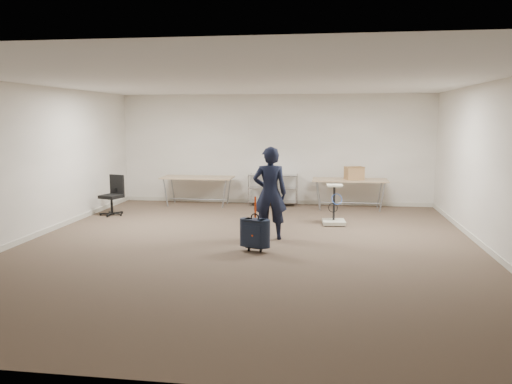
# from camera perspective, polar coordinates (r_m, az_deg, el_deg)

# --- Properties ---
(ground) EXTENTS (9.00, 9.00, 0.00)m
(ground) POSITION_cam_1_polar(r_m,az_deg,el_deg) (8.64, -1.02, -6.29)
(ground) COLOR #49362C
(ground) RESTS_ON ground
(room_shell) EXTENTS (8.00, 9.00, 9.00)m
(room_shell) POSITION_cam_1_polar(r_m,az_deg,el_deg) (9.96, 0.23, -4.01)
(room_shell) COLOR beige
(room_shell) RESTS_ON ground
(folding_table_left) EXTENTS (1.80, 0.75, 0.73)m
(folding_table_left) POSITION_cam_1_polar(r_m,az_deg,el_deg) (12.72, -6.70, 1.51)
(folding_table_left) COLOR tan
(folding_table_left) RESTS_ON ground
(folding_table_right) EXTENTS (1.80, 0.75, 0.73)m
(folding_table_right) POSITION_cam_1_polar(r_m,az_deg,el_deg) (12.31, 10.67, 1.20)
(folding_table_right) COLOR tan
(folding_table_right) RESTS_ON ground
(wire_shelf) EXTENTS (1.22, 0.47, 0.80)m
(wire_shelf) POSITION_cam_1_polar(r_m,az_deg,el_deg) (12.65, 1.96, 0.44)
(wire_shelf) COLOR silver
(wire_shelf) RESTS_ON ground
(person) EXTENTS (0.67, 0.49, 1.70)m
(person) POSITION_cam_1_polar(r_m,az_deg,el_deg) (9.05, 1.60, -0.14)
(person) COLOR black
(person) RESTS_ON ground
(suitcase) EXTENTS (0.38, 0.28, 0.93)m
(suitcase) POSITION_cam_1_polar(r_m,az_deg,el_deg) (8.26, -0.13, -4.73)
(suitcase) COLOR black
(suitcase) RESTS_ON ground
(office_chair) EXTENTS (0.55, 0.55, 0.91)m
(office_chair) POSITION_cam_1_polar(r_m,az_deg,el_deg) (11.87, -16.04, -1.21)
(office_chair) COLOR black
(office_chair) RESTS_ON ground
(equipment_cart) EXTENTS (0.50, 0.50, 0.84)m
(equipment_cart) POSITION_cam_1_polar(r_m,az_deg,el_deg) (10.49, 8.90, -2.52)
(equipment_cart) COLOR beige
(equipment_cart) RESTS_ON ground
(cardboard_box) EXTENTS (0.49, 0.42, 0.31)m
(cardboard_box) POSITION_cam_1_polar(r_m,az_deg,el_deg) (12.26, 11.15, 2.13)
(cardboard_box) COLOR #A4834C
(cardboard_box) RESTS_ON folding_table_right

